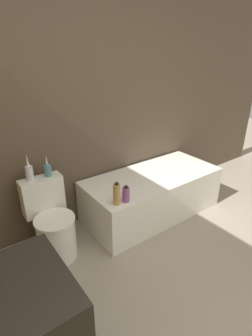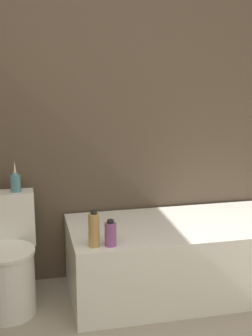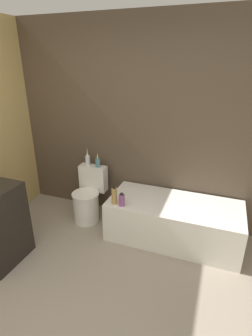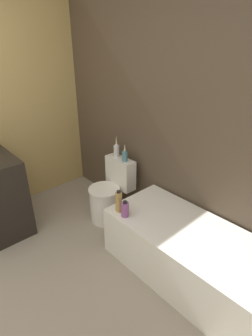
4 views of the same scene
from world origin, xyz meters
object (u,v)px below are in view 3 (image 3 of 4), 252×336
bathtub (173,220)px  vase_gold (88,159)px  vase_silver (98,162)px  shampoo_bottle_tall (114,196)px  shampoo_bottle_short (122,200)px  toilet (88,198)px

bathtub → vase_gold: bearing=170.0°
vase_silver → shampoo_bottle_tall: 0.67m
bathtub → shampoo_bottle_short: bearing=-154.7°
vase_gold → shampoo_bottle_short: size_ratio=1.59×
shampoo_bottle_tall → shampoo_bottle_short: (0.10, -0.01, -0.03)m
toilet → vase_gold: bearing=112.9°
toilet → shampoo_bottle_tall: (0.52, -0.30, 0.29)m
toilet → bathtub: bearing=-1.6°
toilet → shampoo_bottle_tall: size_ratio=3.27×
bathtub → vase_gold: 1.41m
bathtub → shampoo_bottle_tall: (-0.67, -0.26, 0.35)m
bathtub → vase_gold: (-1.27, 0.22, 0.56)m
vase_gold → vase_silver: 0.16m
bathtub → vase_silver: (-1.11, 0.21, 0.54)m
shampoo_bottle_tall → vase_silver: bearing=133.0°
vase_silver → shampoo_bottle_tall: bearing=-47.0°
vase_gold → shampoo_bottle_tall: bearing=-39.0°
shampoo_bottle_short → bathtub: bearing=25.3°
shampoo_bottle_short → toilet: bearing=153.7°
bathtub → shampoo_bottle_tall: shampoo_bottle_tall is taller
vase_silver → bathtub: bearing=-10.7°
vase_silver → shampoo_bottle_short: size_ratio=1.29×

